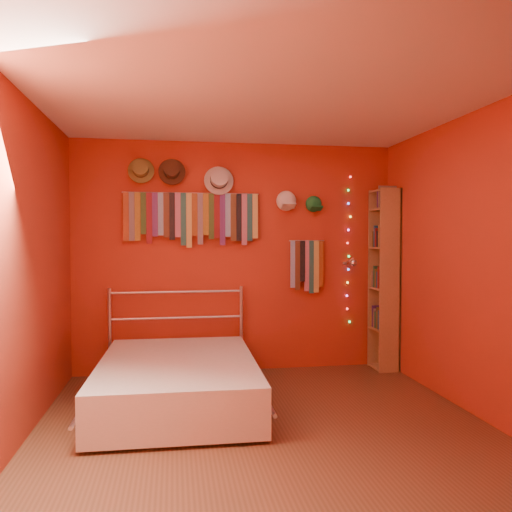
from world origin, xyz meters
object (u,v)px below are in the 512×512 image
reading_lamp (352,263)px  bookshelf (387,278)px  bed (178,380)px  tie_rack (192,216)px

reading_lamp → bookshelf: size_ratio=0.16×
bed → bookshelf: bearing=21.7°
bookshelf → reading_lamp: bearing=-175.7°
reading_lamp → bookshelf: 0.46m
tie_rack → bookshelf: (2.14, -0.15, -0.68)m
tie_rack → bookshelf: bearing=-4.1°
bed → tie_rack: bearing=81.8°
tie_rack → bed: size_ratio=0.74×
bookshelf → bed: (-2.31, -0.86, -0.80)m
reading_lamp → bookshelf: (0.42, 0.03, -0.18)m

